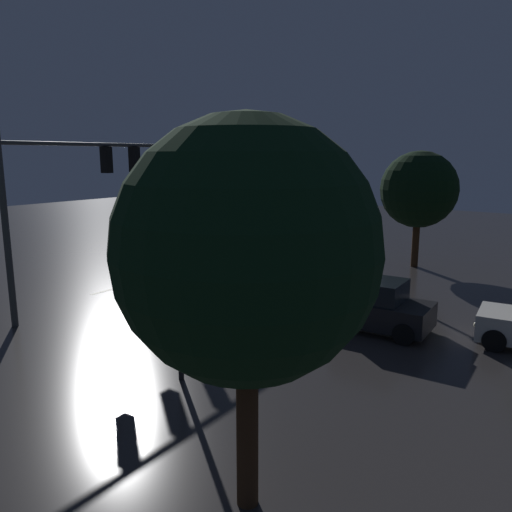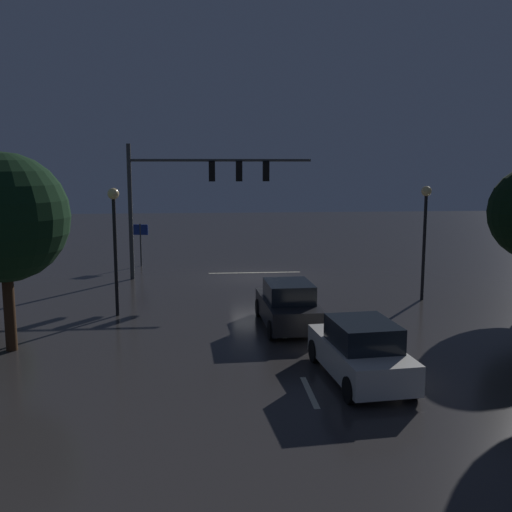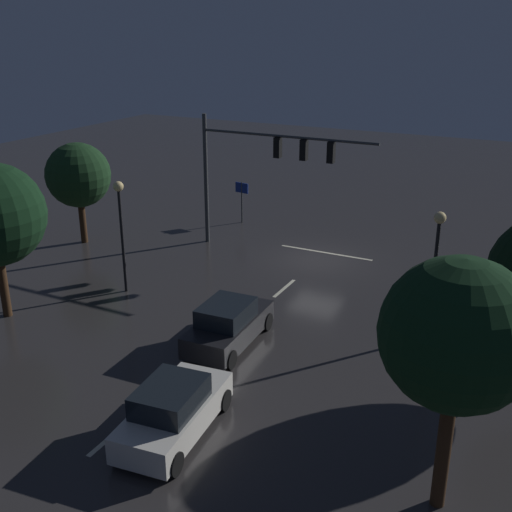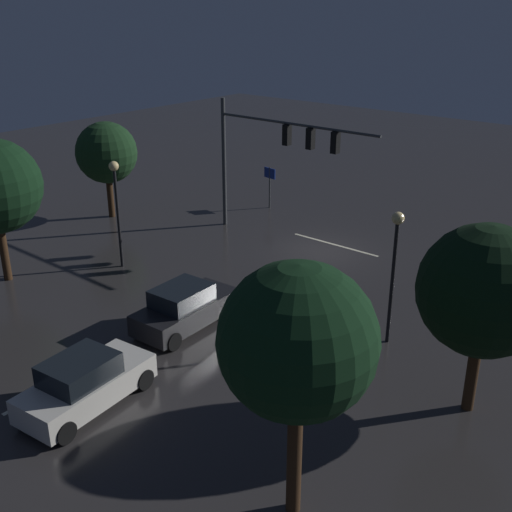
{
  "view_description": "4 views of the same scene",
  "coord_description": "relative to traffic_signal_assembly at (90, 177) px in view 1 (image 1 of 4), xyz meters",
  "views": [
    {
      "loc": [
        14.88,
        16.08,
        5.68
      ],
      "look_at": [
        0.14,
        5.5,
        2.04
      ],
      "focal_mm": 35.35,
      "sensor_mm": 36.0,
      "label": 1
    },
    {
      "loc": [
        2.72,
        30.88,
        6.02
      ],
      "look_at": [
        0.58,
        6.36,
        2.13
      ],
      "focal_mm": 42.13,
      "sensor_mm": 36.0,
      "label": 2
    },
    {
      "loc": [
        -10.6,
        27.75,
        11.24
      ],
      "look_at": [
        0.26,
        6.32,
        2.28
      ],
      "focal_mm": 44.06,
      "sensor_mm": 36.0,
      "label": 3
    },
    {
      "loc": [
        -15.85,
        24.34,
        11.6
      ],
      "look_at": [
        -0.72,
        5.97,
        1.84
      ],
      "focal_mm": 44.12,
      "sensor_mm": 36.0,
      "label": 4
    }
  ],
  "objects": [
    {
      "name": "traffic_signal_assembly",
      "position": [
        0.0,
        0.0,
        0.0
      ],
      "size": [
        9.35,
        0.47,
        6.89
      ],
      "color": "#383A3D",
      "rests_on": "ground_plane"
    },
    {
      "name": "lane_dash_mid",
      "position": [
        -3.06,
        10.04,
        -4.87
      ],
      "size": [
        0.16,
        2.2,
        0.01
      ],
      "primitive_type": "cube",
      "rotation": [
        0.0,
        0.0,
        1.57
      ],
      "color": "beige",
      "rests_on": "ground_plane"
    },
    {
      "name": "ground_plane",
      "position": [
        -3.06,
        0.04,
        -4.88
      ],
      "size": [
        80.0,
        80.0,
        0.0
      ],
      "primitive_type": "plane",
      "color": "#2D2B2B"
    },
    {
      "name": "lane_dash_far",
      "position": [
        -3.06,
        4.04,
        -4.87
      ],
      "size": [
        0.16,
        2.2,
        0.01
      ],
      "primitive_type": "cube",
      "rotation": [
        0.0,
        0.0,
        1.57
      ],
      "color": "beige",
      "rests_on": "ground_plane"
    },
    {
      "name": "tree_right_far",
      "position": [
        5.88,
        11.68,
        -0.6
      ],
      "size": [
        4.06,
        4.06,
        6.32
      ],
      "color": "#382314",
      "rests_on": "ground_plane"
    },
    {
      "name": "stop_bar",
      "position": [
        -3.06,
        -1.19,
        -4.87
      ],
      "size": [
        5.0,
        0.16,
        0.01
      ],
      "primitive_type": "cube",
      "color": "beige",
      "rests_on": "ground_plane"
    },
    {
      "name": "car_approaching",
      "position": [
        -3.36,
        9.72,
        -4.08
      ],
      "size": [
        2.08,
        4.44,
        1.7
      ],
      "color": "black",
      "rests_on": "ground_plane"
    },
    {
      "name": "tree_left_near",
      "position": [
        -13.71,
        7.91,
        -0.91
      ],
      "size": [
        3.86,
        3.86,
        5.91
      ],
      "color": "#382314",
      "rests_on": "ground_plane"
    },
    {
      "name": "street_lamp_left_kerb",
      "position": [
        -9.86,
        5.86,
        -1.39
      ],
      "size": [
        0.44,
        0.44,
        4.97
      ],
      "color": "black",
      "rests_on": "ground_plane"
    },
    {
      "name": "street_lamp_right_kerb",
      "position": [
        3.11,
        7.49,
        -1.37
      ],
      "size": [
        0.44,
        0.44,
        5.01
      ],
      "color": "black",
      "rests_on": "ground_plane"
    }
  ]
}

